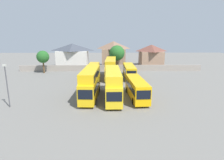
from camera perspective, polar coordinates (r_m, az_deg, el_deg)
ground at (r=50.37m, az=-0.29°, el=1.16°), size 140.00×140.00×0.00m
depot_boundary_wall at (r=57.86m, az=-0.39°, el=3.68°), size 56.00×0.50×1.80m
bus_1 at (r=32.63m, az=-6.64°, el=-0.60°), size 2.91×10.92×5.09m
bus_2 at (r=32.15m, az=0.27°, el=-0.80°), size 2.73×11.90×5.00m
bus_3 at (r=32.71m, az=7.51°, el=-2.29°), size 3.02×10.26×3.37m
bus_4 at (r=47.76m, az=-5.76°, el=2.86°), size 2.84×10.35×3.51m
bus_5 at (r=47.97m, az=-0.37°, el=3.91°), size 2.98×11.74×4.93m
bus_6 at (r=48.35m, az=5.27°, el=2.85°), size 2.62×10.52×3.28m
house_terrace_left at (r=66.66m, az=-11.86°, el=7.45°), size 10.85×7.14×8.00m
house_terrace_centre at (r=65.41m, az=0.45°, el=7.97°), size 8.24×6.86×8.77m
house_terrace_right at (r=68.42m, az=11.81°, el=7.42°), size 8.07×7.88×7.56m
tree_left_of_lot at (r=57.55m, az=-20.33°, el=6.60°), size 3.55×3.55×6.50m
tree_behind_wall at (r=59.82m, az=1.52°, el=8.21°), size 4.81×4.81×7.69m
lamp_post_lot_edge at (r=31.93m, az=-29.39°, el=-0.90°), size 0.50×0.24×6.64m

